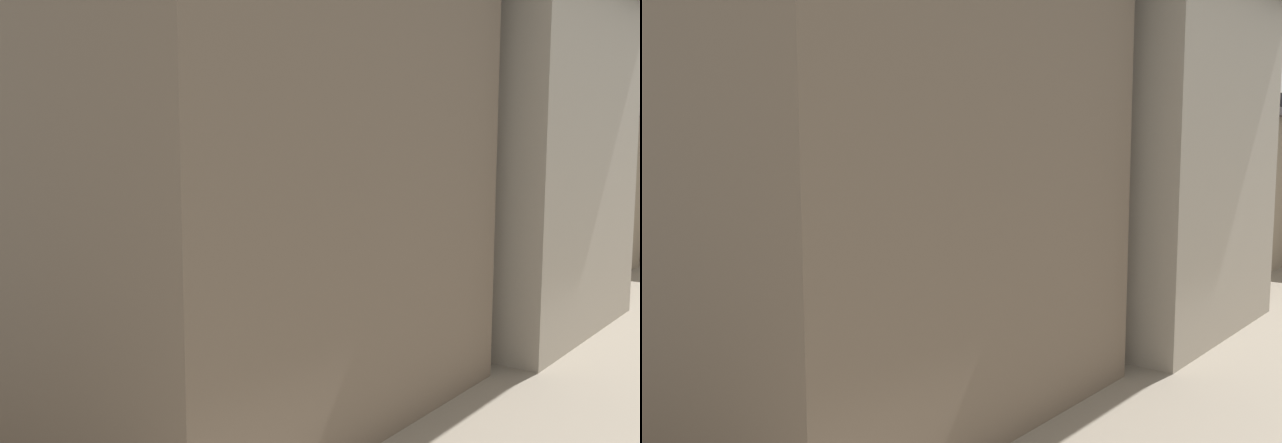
{
  "view_description": "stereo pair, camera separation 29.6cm",
  "coord_description": "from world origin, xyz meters",
  "views": [
    {
      "loc": [
        17.86,
        -4.43,
        4.88
      ],
      "look_at": [
        1.85,
        15.43,
        2.02
      ],
      "focal_mm": 37.83,
      "sensor_mm": 36.0,
      "label": 1
    },
    {
      "loc": [
        18.09,
        -4.24,
        4.88
      ],
      "look_at": [
        1.85,
        15.43,
        2.02
      ],
      "focal_mm": 37.83,
      "sensor_mm": 36.0,
      "label": 2
    }
  ],
  "objects": [
    {
      "name": "boat_moored_nearest",
      "position": [
        4.74,
        44.8,
        0.15
      ],
      "size": [
        1.97,
        5.36,
        0.46
      ],
      "color": "#33281E",
      "rests_on": "ground"
    },
    {
      "name": "boat_moored_second",
      "position": [
        2.51,
        38.24,
        0.29
      ],
      "size": [
        2.18,
        3.88,
        0.77
      ],
      "color": "brown",
      "rests_on": "ground"
    },
    {
      "name": "boat_moored_third",
      "position": [
        4.68,
        21.01,
        0.24
      ],
      "size": [
        1.27,
        4.18,
        0.69
      ],
      "color": "#423328",
      "rests_on": "ground"
    },
    {
      "name": "boat_moored_far",
      "position": [
        -4.39,
        16.28,
        0.12
      ],
      "size": [
        4.8,
        4.24,
        0.36
      ],
      "color": "#232326",
      "rests_on": "ground"
    },
    {
      "name": "boat_midriver_upstream",
      "position": [
        4.52,
        25.6,
        0.13
      ],
      "size": [
        1.3,
        3.79,
        0.38
      ],
      "color": "brown",
      "rests_on": "ground"
    },
    {
      "name": "boat_upstream_distant",
      "position": [
        -6.25,
        21.89,
        0.17
      ],
      "size": [
        1.46,
        3.67,
        0.49
      ],
      "color": "brown",
      "rests_on": "ground"
    },
    {
      "name": "boat_crossing_west",
      "position": [
        -2.55,
        36.88,
        0.17
      ],
      "size": [
        2.14,
        5.37,
        0.52
      ],
      "color": "#423328",
      "rests_on": "ground"
    },
    {
      "name": "house_waterfront_nearest",
      "position": [
        10.11,
        3.38,
        4.93
      ],
      "size": [
        6.36,
        8.09,
        8.74
      ],
      "color": "brown",
      "rests_on": "riverbank_right"
    },
    {
      "name": "house_waterfront_second",
      "position": [
        10.44,
        10.8,
        4.94
      ],
      "size": [
        7.01,
        7.18,
        8.74
      ],
      "color": "gray",
      "rests_on": "riverbank_right"
    },
    {
      "name": "house_waterfront_tall",
      "position": [
        9.69,
        17.93,
        3.64
      ],
      "size": [
        5.52,
        7.15,
        6.14
      ],
      "color": "#7F705B",
      "rests_on": "riverbank_right"
    },
    {
      "name": "house_waterfront_narrow",
      "position": [
        10.38,
        24.72,
        3.65
      ],
      "size": [
        6.89,
        5.78,
        6.14
      ],
      "color": "#75604C",
      "rests_on": "riverbank_right"
    },
    {
      "name": "stone_bridge",
      "position": [
        0.0,
        66.48,
        3.38
      ],
      "size": [
        23.78,
        2.4,
        5.22
      ],
      "color": "gray",
      "rests_on": "ground"
    }
  ]
}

